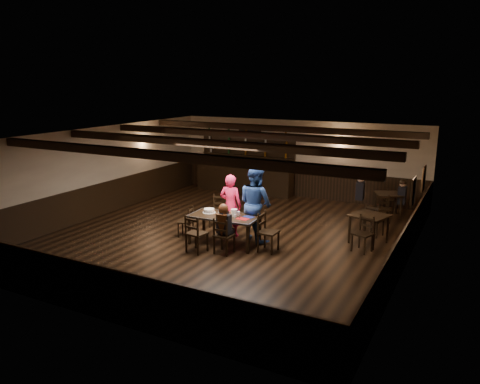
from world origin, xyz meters
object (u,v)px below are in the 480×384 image
at_px(dining_table, 224,218).
at_px(chair_near_right, 222,233).
at_px(cake, 209,211).
at_px(woman_pink, 231,205).
at_px(man_blue, 256,203).
at_px(chair_near_left, 194,231).
at_px(bar_counter, 245,173).

distance_m(dining_table, chair_near_right, 0.73).
distance_m(chair_near_right, cake, 1.08).
distance_m(woman_pink, man_blue, 0.75).
xyz_separation_m(dining_table, chair_near_left, (-0.33, -0.87, -0.14)).
bearing_deg(chair_near_right, man_blue, 79.42).
bearing_deg(man_blue, cake, 54.81).
relative_size(chair_near_right, man_blue, 0.45).
height_order(chair_near_right, cake, chair_near_right).
distance_m(chair_near_left, chair_near_right, 0.68).
relative_size(chair_near_left, bar_counter, 0.24).
height_order(chair_near_left, man_blue, man_blue).
xyz_separation_m(chair_near_right, woman_pink, (-0.49, 1.31, 0.31)).
distance_m(chair_near_right, man_blue, 1.40).
bearing_deg(man_blue, chair_near_right, 103.78).
relative_size(woman_pink, bar_counter, 0.42).
bearing_deg(chair_near_left, bar_counter, 106.27).
bearing_deg(cake, dining_table, -5.82).
bearing_deg(man_blue, dining_table, 74.36).
distance_m(dining_table, cake, 0.50).
distance_m(dining_table, chair_near_left, 0.94).
bearing_deg(chair_near_left, cake, 99.00).
height_order(woman_pink, cake, woman_pink).
bearing_deg(cake, woman_pink, 64.38).
distance_m(chair_near_left, man_blue, 1.81).
height_order(dining_table, chair_near_left, chair_near_left).
height_order(chair_near_right, woman_pink, woman_pink).
xyz_separation_m(chair_near_left, bar_counter, (-1.82, 6.23, 0.18)).
bearing_deg(dining_table, bar_counter, 111.89).
xyz_separation_m(dining_table, man_blue, (0.55, 0.65, 0.30)).
xyz_separation_m(chair_near_left, woman_pink, (0.15, 1.53, 0.29)).
height_order(chair_near_left, woman_pink, woman_pink).
relative_size(dining_table, bar_counter, 0.45).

